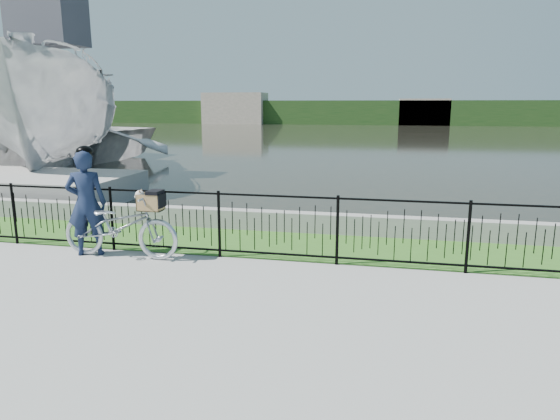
% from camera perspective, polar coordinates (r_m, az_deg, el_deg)
% --- Properties ---
extents(ground, '(120.00, 120.00, 0.00)m').
position_cam_1_polar(ground, '(6.93, -3.25, -9.75)').
color(ground, gray).
rests_on(ground, ground).
extents(grass_strip, '(60.00, 2.00, 0.01)m').
position_cam_1_polar(grass_strip, '(9.33, 0.95, -3.93)').
color(grass_strip, '#33651F').
rests_on(grass_strip, ground).
extents(water, '(120.00, 120.00, 0.00)m').
position_cam_1_polar(water, '(39.33, 9.61, 8.12)').
color(water, black).
rests_on(water, ground).
extents(quay_wall, '(60.00, 0.30, 0.40)m').
position_cam_1_polar(quay_wall, '(10.23, 2.04, -1.37)').
color(quay_wall, gray).
rests_on(quay_wall, ground).
extents(fence, '(14.00, 0.06, 1.15)m').
position_cam_1_polar(fence, '(8.24, -0.37, -1.99)').
color(fence, black).
rests_on(fence, ground).
extents(far_treeline, '(120.00, 6.00, 3.00)m').
position_cam_1_polar(far_treeline, '(66.24, 10.75, 10.90)').
color(far_treeline, '#25441A').
rests_on(far_treeline, ground).
extents(far_building_left, '(8.00, 4.00, 4.00)m').
position_cam_1_polar(far_building_left, '(67.17, -5.13, 11.50)').
color(far_building_left, '#A89987').
rests_on(far_building_left, ground).
extents(far_building_right, '(6.00, 3.00, 3.20)m').
position_cam_1_polar(far_building_right, '(64.86, 16.12, 10.71)').
color(far_building_right, '#A89987').
rests_on(far_building_right, ground).
extents(bicycle_rig, '(2.08, 0.73, 1.20)m').
position_cam_1_polar(bicycle_rig, '(8.87, -17.73, -1.69)').
color(bicycle_rig, silver).
rests_on(bicycle_rig, ground).
extents(cyclist, '(0.77, 0.63, 1.89)m').
position_cam_1_polar(cyclist, '(9.13, -21.26, 0.86)').
color(cyclist, '#151F3A').
rests_on(cyclist, ground).
extents(boat_near, '(8.55, 11.83, 6.09)m').
position_cam_1_polar(boat_near, '(19.41, -24.24, 9.99)').
color(boat_near, '#BDBCBC').
rests_on(boat_near, water).
extents(boat_far, '(10.18, 12.46, 2.26)m').
position_cam_1_polar(boat_far, '(23.77, -25.53, 7.40)').
color(boat_far, '#BDBCBC').
rests_on(boat_far, water).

